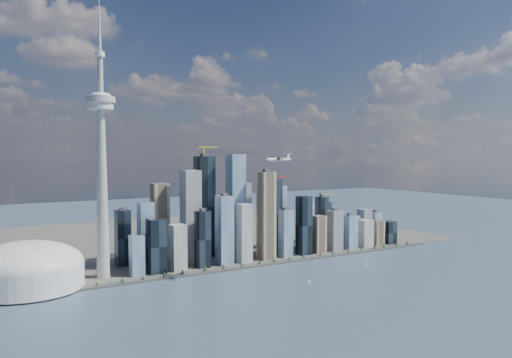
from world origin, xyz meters
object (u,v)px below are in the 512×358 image
airplane (279,159)px  sailboat_west (309,282)px  dome_stadium (27,269)px  needle_tower (102,161)px  sailboat_east (366,264)px

airplane → sailboat_west: size_ratio=7.12×
dome_stadium → airplane: airplane is taller
dome_stadium → needle_tower: bearing=4.1°
airplane → sailboat_west: 245.05m
airplane → sailboat_east: size_ratio=7.07×
needle_tower → dome_stadium: needle_tower is taller
needle_tower → dome_stadium: (-140.00, -10.00, -196.40)m
dome_stadium → sailboat_east: bearing=-13.8°
sailboat_west → dome_stadium: bearing=137.6°
dome_stadium → airplane: 511.31m
needle_tower → dome_stadium: size_ratio=2.75×
sailboat_west → needle_tower: bearing=127.8°
sailboat_west → sailboat_east: sailboat_east is taller
sailboat_east → sailboat_west: bearing=-146.5°
dome_stadium → airplane: size_ratio=3.05×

